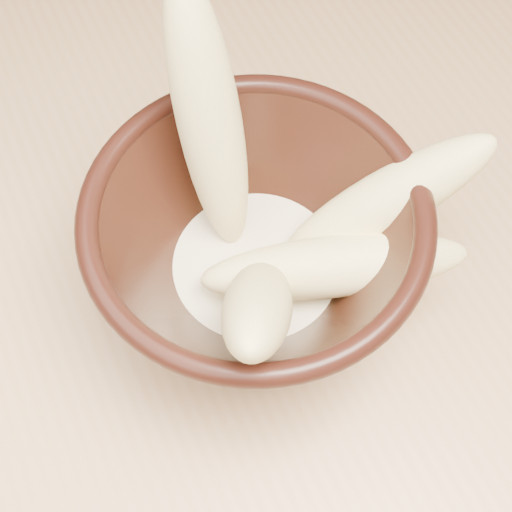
# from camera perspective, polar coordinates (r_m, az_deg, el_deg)

# --- Properties ---
(table) EXTENTS (1.20, 0.80, 0.75)m
(table) POSITION_cam_1_polar(r_m,az_deg,el_deg) (0.69, 16.68, 0.79)
(table) COLOR tan
(table) RESTS_ON ground
(bowl) EXTENTS (0.23, 0.23, 0.12)m
(bowl) POSITION_cam_1_polar(r_m,az_deg,el_deg) (0.49, 0.00, 0.59)
(bowl) COLOR black
(bowl) RESTS_ON table
(milk_puddle) EXTENTS (0.13, 0.13, 0.02)m
(milk_puddle) POSITION_cam_1_polar(r_m,az_deg,el_deg) (0.51, -0.00, -1.05)
(milk_puddle) COLOR beige
(milk_puddle) RESTS_ON bowl
(banana_upright) EXTENTS (0.05, 0.11, 0.20)m
(banana_upright) POSITION_cam_1_polar(r_m,az_deg,el_deg) (0.46, -3.76, 10.68)
(banana_upright) COLOR #F8E392
(banana_upright) RESTS_ON bowl
(banana_right) EXTENTS (0.16, 0.07, 0.13)m
(banana_right) POSITION_cam_1_polar(r_m,az_deg,el_deg) (0.49, 10.12, 4.21)
(banana_right) COLOR #F8E392
(banana_right) RESTS_ON bowl
(banana_across) EXTENTS (0.18, 0.10, 0.05)m
(banana_across) POSITION_cam_1_polar(r_m,az_deg,el_deg) (0.48, 6.20, -0.86)
(banana_across) COLOR #F8E392
(banana_across) RESTS_ON bowl
(banana_front) EXTENTS (0.10, 0.14, 0.15)m
(banana_front) POSITION_cam_1_polar(r_m,az_deg,el_deg) (0.43, 0.16, -4.04)
(banana_front) COLOR #F8E392
(banana_front) RESTS_ON bowl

